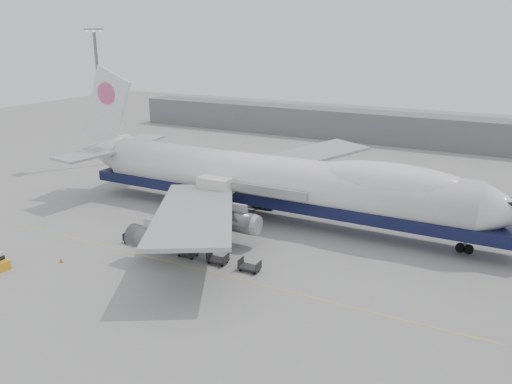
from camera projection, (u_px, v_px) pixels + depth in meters
The scene contains 12 objects.
ground at pixel (228, 250), 59.32m from camera, with size 260.00×260.00×0.00m, color gray.
apron_line at pixel (200, 270), 54.25m from camera, with size 60.00×0.15×0.01m, color gold.
hangar at pixel (338, 124), 121.85m from camera, with size 110.00×8.00×7.00m, color slate.
floodlight_mast at pixel (99, 91), 93.75m from camera, with size 2.40×2.40×25.43m.
airliner at pixel (277, 180), 67.48m from camera, with size 67.00×55.30×19.98m.
catering_truck at pixel (216, 196), 67.80m from camera, with size 5.02×3.56×6.09m.
traffic_cone at pixel (61, 260), 55.94m from camera, with size 0.38×0.38×0.56m.
dolly_0 at pixel (133, 240), 60.88m from camera, with size 2.30×1.35×1.30m.
dolly_1 at pixel (160, 246), 59.11m from camera, with size 2.30×1.35×1.30m.
dolly_2 at pixel (188, 252), 57.34m from camera, with size 2.30×1.35×1.30m.
dolly_3 at pixel (218, 259), 55.56m from camera, with size 2.30×1.35×1.30m.
dolly_4 at pixel (250, 267), 53.79m from camera, with size 2.30×1.35×1.30m.
Camera 1 is at (28.04, -46.79, 24.52)m, focal length 35.00 mm.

